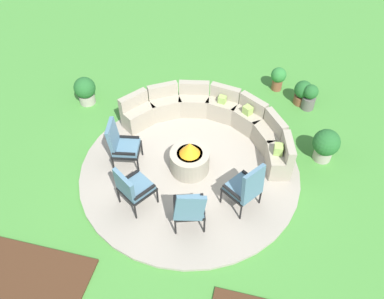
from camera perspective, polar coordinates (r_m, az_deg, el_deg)
name	(u,v)px	position (r m, az deg, el deg)	size (l,w,h in m)	color
ground_plane	(190,171)	(8.43, -0.33, -3.08)	(24.00, 24.00, 0.00)	#478C38
patio_circle	(190,170)	(8.40, -0.33, -2.95)	(4.66, 4.66, 0.06)	#9E9384
mulch_bed_left	(30,275)	(7.60, -22.52, -16.44)	(2.10, 1.08, 0.04)	#472B19
fire_pit	(190,159)	(8.16, -0.34, -1.41)	(0.82, 0.82, 0.77)	#9E937F
curved_stone_bench	(215,119)	(9.06, 3.42, 4.51)	(4.00, 2.06, 0.81)	#9E937F
lounge_chair_front_left	(121,144)	(8.22, -10.22, 0.78)	(0.67, 0.64, 1.10)	black
lounge_chair_front_right	(133,187)	(7.45, -8.63, -5.44)	(0.79, 0.81, 1.04)	black
lounge_chair_back_left	(189,208)	(7.07, -0.40, -8.48)	(0.71, 0.69, 1.06)	black
lounge_chair_back_right	(246,187)	(7.40, 7.87, -5.42)	(0.79, 0.82, 1.13)	black
potted_plant_0	(278,77)	(10.56, 12.42, 10.20)	(0.39, 0.39, 0.64)	brown
potted_plant_1	(303,92)	(10.25, 15.79, 8.06)	(0.44, 0.44, 0.64)	brown
potted_plant_2	(326,144)	(8.84, 18.87, 0.70)	(0.58, 0.58, 0.78)	#A89E8E
potted_plant_3	(85,90)	(10.21, -15.26, 8.35)	(0.53, 0.53, 0.73)	#A89E8E
potted_plant_4	(310,96)	(10.13, 16.72, 7.39)	(0.36, 0.36, 0.68)	#605B56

